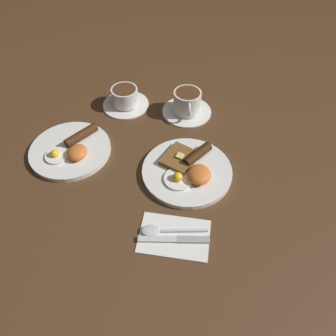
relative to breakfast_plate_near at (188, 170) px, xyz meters
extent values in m
plane|color=#4C301C|center=(0.00, 0.00, -0.01)|extent=(3.00, 3.00, 0.00)
cylinder|color=white|center=(0.00, 0.00, -0.01)|extent=(0.26, 0.26, 0.01)
cylinder|color=white|center=(-0.04, 0.02, 0.00)|extent=(0.08, 0.08, 0.01)
sphere|color=yellow|center=(-0.04, 0.03, 0.01)|extent=(0.03, 0.03, 0.03)
ellipsoid|color=orange|center=(-0.03, -0.03, 0.02)|extent=(0.07, 0.06, 0.03)
cylinder|color=#341C0A|center=(0.05, -0.02, 0.02)|extent=(0.09, 0.08, 0.03)
cube|color=brown|center=(0.03, 0.03, 0.01)|extent=(0.12, 0.12, 0.01)
cube|color=#F4E072|center=(0.03, 0.03, 0.02)|extent=(0.03, 0.03, 0.01)
cylinder|color=white|center=(0.04, 0.36, -0.01)|extent=(0.24, 0.24, 0.01)
cylinder|color=white|center=(0.01, 0.38, 0.00)|extent=(0.07, 0.07, 0.01)
sphere|color=yellow|center=(0.01, 0.39, 0.01)|extent=(0.03, 0.03, 0.03)
ellipsoid|color=orange|center=(0.02, 0.32, 0.02)|extent=(0.06, 0.06, 0.03)
cylinder|color=#3E210F|center=(0.09, 0.33, 0.02)|extent=(0.10, 0.09, 0.03)
cylinder|color=white|center=(0.27, 0.02, -0.01)|extent=(0.17, 0.17, 0.01)
cylinder|color=white|center=(0.27, 0.02, 0.03)|extent=(0.09, 0.09, 0.07)
cylinder|color=#56331E|center=(0.27, 0.02, 0.07)|extent=(0.08, 0.08, 0.00)
torus|color=white|center=(0.23, 0.02, 0.04)|extent=(0.05, 0.02, 0.05)
cylinder|color=white|center=(0.28, 0.24, -0.01)|extent=(0.16, 0.16, 0.01)
cylinder|color=white|center=(0.28, 0.24, 0.02)|extent=(0.09, 0.09, 0.06)
cylinder|color=#56331E|center=(0.28, 0.24, 0.05)|extent=(0.08, 0.08, 0.00)
torus|color=white|center=(0.28, 0.28, 0.03)|extent=(0.01, 0.04, 0.04)
cube|color=white|center=(-0.21, 0.02, -0.01)|extent=(0.12, 0.18, 0.01)
cube|color=silver|center=(-0.22, 0.06, -0.01)|extent=(0.02, 0.10, 0.00)
cube|color=#9E9EA3|center=(-0.21, -0.03, -0.01)|extent=(0.02, 0.08, 0.01)
ellipsoid|color=silver|center=(-0.20, 0.08, 0.00)|extent=(0.04, 0.05, 0.01)
cube|color=silver|center=(-0.19, -0.01, -0.01)|extent=(0.02, 0.12, 0.00)
camera|label=1|loc=(-0.61, -0.01, 0.70)|focal=35.00mm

